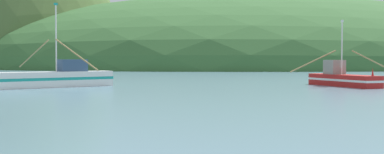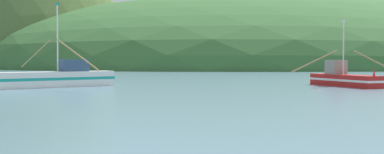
{
  "view_description": "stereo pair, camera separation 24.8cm",
  "coord_description": "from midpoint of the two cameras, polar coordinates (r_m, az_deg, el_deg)",
  "views": [
    {
      "loc": [
        -1.78,
        -1.1,
        2.64
      ],
      "look_at": [
        3.66,
        30.77,
        1.4
      ],
      "focal_mm": 47.06,
      "sensor_mm": 36.0,
      "label": 1
    },
    {
      "loc": [
        -1.54,
        -1.14,
        2.64
      ],
      "look_at": [
        3.66,
        30.77,
        1.4
      ],
      "focal_mm": 47.06,
      "sensor_mm": 36.0,
      "label": 2
    }
  ],
  "objects": [
    {
      "name": "hill_mid_left",
      "position": [
        175.67,
        6.6,
        1.33
      ],
      "size": [
        200.33,
        160.26,
        44.5
      ],
      "primitive_type": "ellipsoid",
      "color": "#386633",
      "rests_on": "ground"
    },
    {
      "name": "hill_mid_right",
      "position": [
        261.37,
        -14.01,
        1.56
      ],
      "size": [
        145.41,
        116.33,
        57.7
      ],
      "primitive_type": "ellipsoid",
      "color": "#516B38",
      "rests_on": "ground"
    },
    {
      "name": "hill_far_right",
      "position": [
        231.48,
        7.24,
        1.53
      ],
      "size": [
        125.01,
        100.01,
        64.16
      ],
      "primitive_type": "ellipsoid",
      "color": "#2D562D",
      "rests_on": "ground"
    },
    {
      "name": "fishing_boat_white",
      "position": [
        46.59,
        -15.45,
        -0.07
      ],
      "size": [
        10.78,
        15.9,
        7.53
      ],
      "rotation": [
        0.0,
        0.0,
        3.62
      ],
      "color": "white",
      "rests_on": "ground"
    },
    {
      "name": "fishing_boat_red",
      "position": [
        48.61,
        16.53,
        -0.15
      ],
      "size": [
        11.31,
        8.6,
        6.14
      ],
      "rotation": [
        0.0,
        0.0,
        4.92
      ],
      "color": "red",
      "rests_on": "ground"
    }
  ]
}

